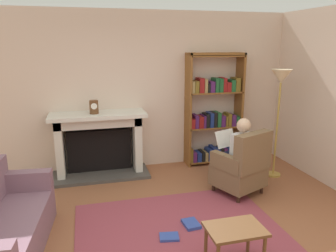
% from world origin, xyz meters
% --- Properties ---
extents(ground, '(14.00, 14.00, 0.00)m').
position_xyz_m(ground, '(0.00, 0.00, 0.00)').
color(ground, '#975939').
extents(back_wall, '(5.60, 0.10, 2.70)m').
position_xyz_m(back_wall, '(0.00, 2.55, 1.35)').
color(back_wall, beige).
rests_on(back_wall, ground).
extents(side_wall_right, '(0.10, 5.20, 2.70)m').
position_xyz_m(side_wall_right, '(2.65, 1.25, 1.35)').
color(side_wall_right, beige).
rests_on(side_wall_right, ground).
extents(area_rug, '(2.40, 1.80, 0.01)m').
position_xyz_m(area_rug, '(0.00, 0.30, 0.01)').
color(area_rug, '#953D49').
rests_on(area_rug, ground).
extents(fireplace, '(1.57, 0.64, 1.07)m').
position_xyz_m(fireplace, '(-0.80, 2.30, 0.57)').
color(fireplace, '#4C4742').
rests_on(fireplace, ground).
extents(mantel_clock, '(0.14, 0.14, 0.21)m').
position_xyz_m(mantel_clock, '(-0.86, 2.20, 1.18)').
color(mantel_clock, brown).
rests_on(mantel_clock, fireplace).
extents(bookshelf, '(1.02, 0.32, 2.00)m').
position_xyz_m(bookshelf, '(1.25, 2.33, 0.95)').
color(bookshelf, brown).
rests_on(bookshelf, ground).
extents(armchair_reading, '(0.83, 0.82, 0.97)m').
position_xyz_m(armchair_reading, '(1.16, 1.00, 0.42)').
color(armchair_reading, '#331E14').
rests_on(armchair_reading, ground).
extents(seated_reader, '(0.50, 0.59, 1.14)m').
position_xyz_m(seated_reader, '(1.11, 1.10, 0.62)').
color(seated_reader, silver).
rests_on(seated_reader, ground).
extents(side_table, '(0.56, 0.39, 0.42)m').
position_xyz_m(side_table, '(0.35, -0.45, 0.36)').
color(side_table, brown).
rests_on(side_table, ground).
extents(scattered_books, '(0.54, 0.42, 0.04)m').
position_xyz_m(scattered_books, '(0.04, 0.27, 0.03)').
color(scattered_books, '#334CA5').
rests_on(scattered_books, area_rug).
extents(floor_lamp, '(0.32, 0.32, 1.77)m').
position_xyz_m(floor_lamp, '(2.01, 1.50, 1.50)').
color(floor_lamp, '#B7933F').
rests_on(floor_lamp, ground).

